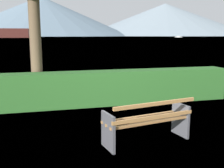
# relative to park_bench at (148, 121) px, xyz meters

# --- Properties ---
(ground_plane) EXTENTS (1400.00, 1400.00, 0.00)m
(ground_plane) POSITION_rel_park_bench_xyz_m (-0.01, 0.06, -0.43)
(ground_plane) COLOR #567A38
(water_surface) EXTENTS (620.00, 620.00, 0.00)m
(water_surface) POSITION_rel_park_bench_xyz_m (-0.01, 306.98, -0.43)
(water_surface) COLOR #7A99A8
(water_surface) RESTS_ON ground_plane
(park_bench) EXTENTS (1.80, 0.88, 0.87)m
(park_bench) POSITION_rel_park_bench_xyz_m (0.00, 0.00, 0.00)
(park_bench) COLOR #A0703F
(park_bench) RESTS_ON ground_plane
(hedge_row) EXTENTS (7.56, 0.65, 1.00)m
(hedge_row) POSITION_rel_park_bench_xyz_m (-0.01, 3.08, 0.08)
(hedge_row) COLOR #285B23
(hedge_row) RESTS_ON ground_plane
(tender_far) EXTENTS (4.02, 7.55, 1.30)m
(tender_far) POSITION_rel_park_bench_xyz_m (118.83, 220.82, 0.05)
(tender_far) COLOR silver
(tender_far) RESTS_ON water_surface
(distant_hills) EXTENTS (898.68, 400.99, 76.99)m
(distant_hills) POSITION_rel_park_bench_xyz_m (40.19, 572.50, 36.94)
(distant_hills) COLOR gray
(distant_hills) RESTS_ON ground_plane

